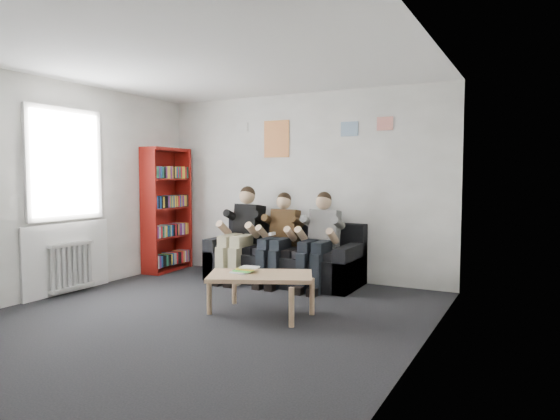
# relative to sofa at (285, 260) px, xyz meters

# --- Properties ---
(room_shell) EXTENTS (5.00, 5.00, 5.00)m
(room_shell) POSITION_rel_sofa_xyz_m (0.05, -2.09, 1.05)
(room_shell) COLOR black
(room_shell) RESTS_ON ground
(sofa) EXTENTS (2.17, 0.89, 0.84)m
(sofa) POSITION_rel_sofa_xyz_m (0.00, 0.00, 0.00)
(sofa) COLOR black
(sofa) RESTS_ON ground
(bookshelf) EXTENTS (0.29, 0.87, 1.94)m
(bookshelf) POSITION_rel_sofa_xyz_m (-2.02, -0.12, 0.67)
(bookshelf) COLOR maroon
(bookshelf) RESTS_ON ground
(coffee_table) EXTENTS (1.11, 0.61, 0.44)m
(coffee_table) POSITION_rel_sofa_xyz_m (0.53, -1.62, 0.09)
(coffee_table) COLOR tan
(coffee_table) RESTS_ON ground
(game_cases) EXTENTS (0.25, 0.23, 0.06)m
(game_cases) POSITION_rel_sofa_xyz_m (0.34, -1.63, 0.17)
(game_cases) COLOR silver
(game_cases) RESTS_ON coffee_table
(person_left) EXTENTS (0.42, 0.90, 1.35)m
(person_left) POSITION_rel_sofa_xyz_m (-0.60, -0.20, 0.37)
(person_left) COLOR black
(person_left) RESTS_ON sofa
(person_middle) EXTENTS (0.38, 0.81, 1.27)m
(person_middle) POSITION_rel_sofa_xyz_m (0.00, -0.20, 0.34)
(person_middle) COLOR #4B3219
(person_middle) RESTS_ON sofa
(person_right) EXTENTS (0.39, 0.83, 1.29)m
(person_right) POSITION_rel_sofa_xyz_m (0.60, -0.20, 0.34)
(person_right) COLOR silver
(person_right) RESTS_ON sofa
(radiator) EXTENTS (0.10, 0.64, 0.60)m
(radiator) POSITION_rel_sofa_xyz_m (-2.10, -1.89, 0.05)
(radiator) COLOR silver
(radiator) RESTS_ON ground
(window) EXTENTS (0.05, 1.30, 2.36)m
(window) POSITION_rel_sofa_xyz_m (-2.17, -1.89, 0.73)
(window) COLOR white
(window) RESTS_ON room_shell
(poster_large) EXTENTS (0.42, 0.01, 0.55)m
(poster_large) POSITION_rel_sofa_xyz_m (-0.35, 0.40, 1.75)
(poster_large) COLOR #EED654
(poster_large) RESTS_ON room_shell
(poster_blue) EXTENTS (0.25, 0.01, 0.20)m
(poster_blue) POSITION_rel_sofa_xyz_m (0.80, 0.40, 1.85)
(poster_blue) COLOR #3C8ACF
(poster_blue) RESTS_ON room_shell
(poster_pink) EXTENTS (0.22, 0.01, 0.18)m
(poster_pink) POSITION_rel_sofa_xyz_m (1.30, 0.40, 1.90)
(poster_pink) COLOR #E347B2
(poster_pink) RESTS_ON room_shell
(poster_sign) EXTENTS (0.20, 0.01, 0.14)m
(poster_sign) POSITION_rel_sofa_xyz_m (-0.95, 0.40, 1.95)
(poster_sign) COLOR white
(poster_sign) RESTS_ON room_shell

